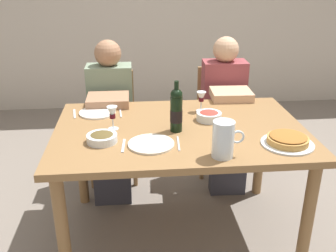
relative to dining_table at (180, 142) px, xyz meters
name	(u,v)px	position (x,y,z in m)	size (l,w,h in m)	color
ground_plane	(179,231)	(0.00, 0.00, -0.67)	(8.00, 8.00, 0.00)	slate
dining_table	(180,142)	(0.00, 0.00, 0.00)	(1.50, 1.00, 0.76)	olive
wine_bottle	(176,110)	(-0.03, -0.04, 0.22)	(0.07, 0.07, 0.30)	black
water_pitcher	(223,141)	(0.17, -0.39, 0.18)	(0.17, 0.11, 0.19)	silver
baked_tart	(288,140)	(0.55, -0.29, 0.12)	(0.29, 0.29, 0.06)	silver
salad_bowl	(209,116)	(0.20, 0.10, 0.12)	(0.16, 0.16, 0.06)	silver
olive_bowl	(102,137)	(-0.45, -0.16, 0.12)	(0.17, 0.17, 0.05)	silver
wine_glass_left_diner	(201,98)	(0.17, 0.27, 0.19)	(0.06, 0.06, 0.14)	silver
wine_glass_right_diner	(112,114)	(-0.40, 0.02, 0.19)	(0.06, 0.06, 0.14)	silver
dinner_plate_left_setting	(151,144)	(-0.19, -0.22, 0.10)	(0.25, 0.25, 0.01)	silver
dinner_plate_right_setting	(98,112)	(-0.51, 0.29, 0.10)	(0.24, 0.24, 0.01)	white
fork_left_setting	(123,146)	(-0.34, -0.22, 0.09)	(0.16, 0.01, 0.01)	silver
knife_left_setting	(178,143)	(-0.04, -0.22, 0.09)	(0.18, 0.01, 0.01)	silver
knife_right_setting	(120,112)	(-0.36, 0.29, 0.09)	(0.18, 0.01, 0.01)	silver
spoon_right_setting	(75,114)	(-0.66, 0.29, 0.09)	(0.16, 0.01, 0.01)	silver
chair_left	(113,118)	(-0.45, 0.86, -0.17)	(0.40, 0.40, 0.87)	olive
diner_left	(111,115)	(-0.45, 0.63, -0.05)	(0.34, 0.50, 1.16)	gray
chair_right	(219,112)	(0.45, 0.91, -0.17)	(0.42, 0.42, 0.87)	olive
diner_right	(225,109)	(0.45, 0.68, -0.05)	(0.35, 0.51, 1.16)	#8E3D42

